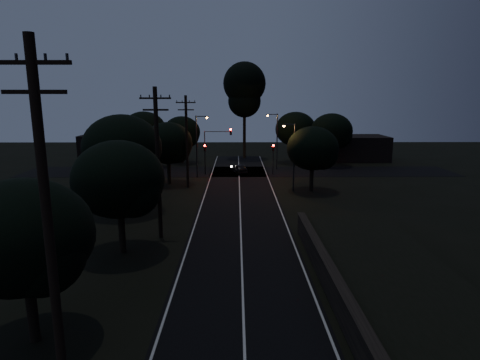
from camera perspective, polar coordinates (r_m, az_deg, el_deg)
name	(u,v)px	position (r m, az deg, el deg)	size (l,w,h in m)	color
road_surface	(239,189)	(45.85, -0.07, -1.25)	(60.00, 70.00, 0.03)	black
retaining_wall	(413,313)	(20.79, 23.44, -16.98)	(6.93, 26.00, 1.60)	black
utility_pole_near	(49,233)	(13.50, -25.57, -6.76)	(2.20, 0.30, 12.00)	black
utility_pole_mid	(158,161)	(29.48, -11.61, 2.62)	(2.20, 0.30, 11.00)	black
utility_pole_far	(187,140)	(46.18, -7.58, 5.63)	(2.20, 0.30, 10.50)	black
tree_left_a	(27,240)	(18.53, -28.00, -7.55)	(5.61, 5.61, 7.09)	black
tree_left_b	(121,181)	(27.06, -16.51, -0.19)	(5.96, 5.96, 7.58)	black
tree_left_c	(125,150)	(37.08, -16.07, 4.16)	(6.99, 6.99, 8.82)	black
tree_left_d	(170,144)	(48.43, -10.00, 5.04)	(5.86, 5.86, 7.44)	black
tree_far_nw	(183,133)	(64.25, -8.11, 6.65)	(5.83, 5.83, 7.39)	black
tree_far_w	(146,131)	(61.14, -13.28, 6.77)	(6.48, 6.48, 8.27)	black
tree_far_ne	(297,130)	(64.35, 8.11, 7.05)	(6.38, 6.38, 8.07)	black
tree_far_e	(333,132)	(62.38, 13.09, 6.66)	(6.26, 6.26, 7.95)	black
tree_right_a	(315,150)	(44.64, 10.55, 4.27)	(5.66, 5.66, 7.20)	black
tall_pine	(244,89)	(68.60, 0.64, 12.79)	(7.09, 7.09, 16.10)	black
building_left	(117,148)	(68.94, -17.12, 4.43)	(10.00, 8.00, 4.40)	black
building_right	(358,148)	(70.09, 16.43, 4.42)	(9.00, 7.00, 4.00)	black
signal_left	(205,154)	(54.24, -5.01, 3.75)	(0.28, 0.35, 4.10)	black
signal_right	(273,154)	(54.29, 4.73, 3.76)	(0.28, 0.35, 4.10)	black
signal_mast	(217,143)	(53.95, -3.25, 5.34)	(3.70, 0.35, 6.25)	black
streetlight_a	(198,142)	(52.12, -6.00, 5.40)	(1.66, 0.26, 8.00)	black
streetlight_b	(276,137)	(58.12, 5.11, 6.06)	(1.66, 0.26, 8.00)	black
streetlight_c	(293,152)	(44.40, 7.50, 3.92)	(1.46, 0.26, 7.50)	black
car	(239,169)	(55.06, -0.09, 1.62)	(1.55, 3.86, 1.32)	black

